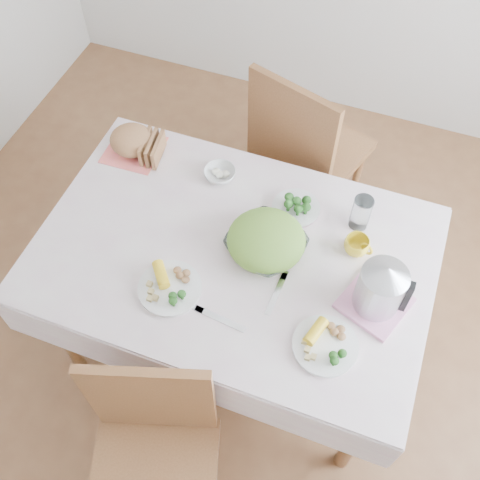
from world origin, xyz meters
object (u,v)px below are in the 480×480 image
(chair_near, at_px, (154,480))
(electric_kettle, at_px, (381,287))
(salad_bowl, at_px, (266,245))
(chair_far, at_px, (311,156))
(dinner_plate_right, at_px, (325,345))
(dining_table, at_px, (234,299))
(dinner_plate_left, at_px, (170,288))
(yellow_mug, at_px, (356,246))

(chair_near, distance_m, electric_kettle, 1.03)
(salad_bowl, bearing_deg, chair_far, 91.70)
(salad_bowl, relative_size, dinner_plate_right, 1.22)
(chair_far, bearing_deg, dining_table, 102.00)
(chair_far, height_order, electric_kettle, electric_kettle)
(dining_table, relative_size, electric_kettle, 6.12)
(dining_table, height_order, chair_far, chair_far)
(dinner_plate_left, distance_m, dinner_plate_right, 0.59)
(chair_near, distance_m, yellow_mug, 1.11)
(dinner_plate_left, bearing_deg, chair_near, -74.16)
(dining_table, xyz_separation_m, salad_bowl, (0.11, 0.05, 0.42))
(dining_table, distance_m, yellow_mug, 0.63)
(salad_bowl, relative_size, electric_kettle, 1.22)
(dinner_plate_right, relative_size, yellow_mug, 2.37)
(dining_table, bearing_deg, dinner_plate_left, -123.32)
(chair_near, bearing_deg, dinner_plate_left, 88.13)
(chair_far, bearing_deg, electric_kettle, 135.59)
(salad_bowl, distance_m, dinner_plate_right, 0.44)
(dining_table, height_order, yellow_mug, yellow_mug)
(dining_table, bearing_deg, yellow_mug, 20.24)
(dinner_plate_right, bearing_deg, chair_near, -127.63)
(yellow_mug, height_order, electric_kettle, electric_kettle)
(chair_near, bearing_deg, dinner_plate_right, 34.66)
(dinner_plate_left, height_order, yellow_mug, yellow_mug)
(chair_far, distance_m, electric_kettle, 1.08)
(chair_far, xyz_separation_m, dinner_plate_left, (-0.25, -1.09, 0.31))
(chair_near, xyz_separation_m, dinner_plate_right, (0.43, 0.55, 0.31))
(dining_table, bearing_deg, salad_bowl, 23.42)
(chair_near, relative_size, chair_far, 0.93)
(salad_bowl, xyz_separation_m, dinner_plate_right, (0.32, -0.31, -0.02))
(chair_far, height_order, dinner_plate_left, chair_far)
(salad_bowl, xyz_separation_m, yellow_mug, (0.32, 0.11, 0.00))
(chair_near, relative_size, dinner_plate_left, 4.16)
(chair_near, bearing_deg, dining_table, 72.74)
(chair_near, xyz_separation_m, dinner_plate_left, (-0.16, 0.57, 0.31))
(dinner_plate_left, relative_size, dinner_plate_right, 1.02)
(yellow_mug, bearing_deg, dinner_plate_left, -146.07)
(chair_near, distance_m, dinner_plate_left, 0.67)
(chair_near, relative_size, yellow_mug, 10.12)
(salad_bowl, distance_m, yellow_mug, 0.34)
(electric_kettle, bearing_deg, chair_far, 124.49)
(dining_table, height_order, electric_kettle, electric_kettle)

